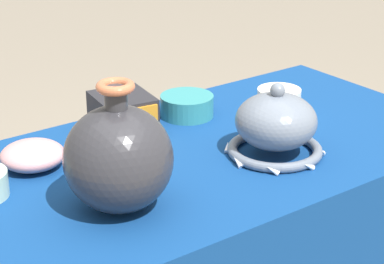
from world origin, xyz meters
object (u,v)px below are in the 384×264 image
Objects in this scene: vase_tall_bulbous at (118,158)px; mosaic_tile_box at (123,113)px; bowl_shallow_rose at (33,155)px; pot_squat_teal at (187,106)px; pot_squat_ivory at (279,102)px; vase_dome_bell at (276,127)px.

vase_tall_bulbous is 1.56× the size of mosaic_tile_box.
bowl_shallow_rose reaches higher than pot_squat_teal.
bowl_shallow_rose is (-0.05, 0.26, -0.08)m from vase_tall_bulbous.
mosaic_tile_box is at bearing 57.39° from vase_tall_bulbous.
pot_squat_ivory reaches higher than pot_squat_teal.
pot_squat_ivory is (0.57, 0.18, -0.07)m from vase_tall_bulbous.
pot_squat_ivory is 0.80× the size of bowl_shallow_rose.
vase_tall_bulbous is 0.61m from pot_squat_ivory.
mosaic_tile_box is 1.18× the size of bowl_shallow_rose.
vase_dome_bell is 0.30m from pot_squat_teal.
vase_tall_bulbous is 1.92× the size of pot_squat_teal.
pot_squat_teal is (-0.02, 0.30, -0.04)m from vase_dome_bell.
mosaic_tile_box is at bearing 173.66° from pot_squat_teal.
vase_tall_bulbous is at bearing -78.33° from bowl_shallow_rose.
vase_tall_bulbous is 0.40m from vase_dome_bell.
vase_tall_bulbous is at bearing -114.08° from mosaic_tile_box.
mosaic_tile_box is 1.49× the size of pot_squat_ivory.
pot_squat_ivory is 0.63m from bowl_shallow_rose.
pot_squat_ivory is at bearing 45.56° from vase_dome_bell.
vase_dome_bell is at bearing -50.59° from mosaic_tile_box.
pot_squat_teal is (0.38, 0.31, -0.08)m from vase_tall_bulbous.
vase_tall_bulbous is 0.28m from bowl_shallow_rose.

